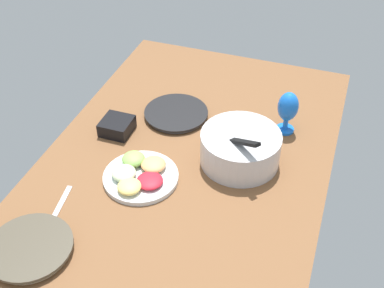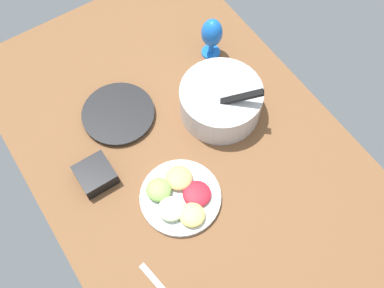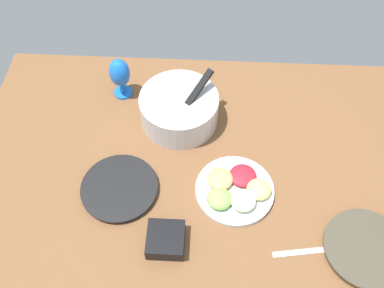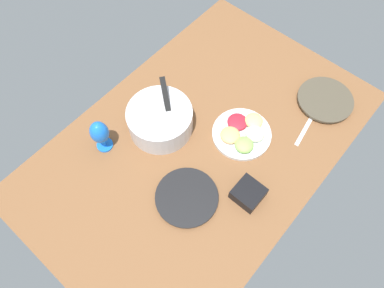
# 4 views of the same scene
# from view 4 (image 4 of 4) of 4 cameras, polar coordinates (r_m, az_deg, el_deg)

# --- Properties ---
(ground_plane) EXTENTS (1.60, 1.04, 0.04)m
(ground_plane) POSITION_cam_4_polar(r_m,az_deg,el_deg) (1.66, 1.32, -0.03)
(ground_plane) COLOR brown
(dinner_plate_left) EXTENTS (0.26, 0.26, 0.02)m
(dinner_plate_left) POSITION_cam_4_polar(r_m,az_deg,el_deg) (1.52, -0.83, -8.39)
(dinner_plate_left) COLOR #4C4C51
(dinner_plate_left) RESTS_ON ground_plane
(dinner_plate_right) EXTENTS (0.26, 0.26, 0.03)m
(dinner_plate_right) POSITION_cam_4_polar(r_m,az_deg,el_deg) (1.86, 20.14, 6.45)
(dinner_plate_right) COLOR beige
(dinner_plate_right) RESTS_ON ground_plane
(mixing_bowl) EXTENTS (0.29, 0.29, 0.19)m
(mixing_bowl) POSITION_cam_4_polar(r_m,az_deg,el_deg) (1.63, -5.03, 3.91)
(mixing_bowl) COLOR silver
(mixing_bowl) RESTS_ON ground_plane
(fruit_platter) EXTENTS (0.27, 0.27, 0.06)m
(fruit_platter) POSITION_cam_4_polar(r_m,az_deg,el_deg) (1.66, 7.98, 1.74)
(fruit_platter) COLOR silver
(fruit_platter) RESTS_ON ground_plane
(hurricane_glass_blue) EXTENTS (0.08, 0.08, 0.18)m
(hurricane_glass_blue) POSITION_cam_4_polar(r_m,az_deg,el_deg) (1.59, -14.27, 1.62)
(hurricane_glass_blue) COLOR blue
(hurricane_glass_blue) RESTS_ON ground_plane
(square_bowl_black) EXTENTS (0.12, 0.12, 0.06)m
(square_bowl_black) POSITION_cam_4_polar(r_m,az_deg,el_deg) (1.52, 8.84, -7.62)
(square_bowl_black) COLOR black
(square_bowl_black) RESTS_ON ground_plane
(fork_by_right_plate) EXTENTS (0.18, 0.05, 0.01)m
(fork_by_right_plate) POSITION_cam_4_polar(r_m,az_deg,el_deg) (1.74, 17.22, 2.03)
(fork_by_right_plate) COLOR silver
(fork_by_right_plate) RESTS_ON ground_plane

